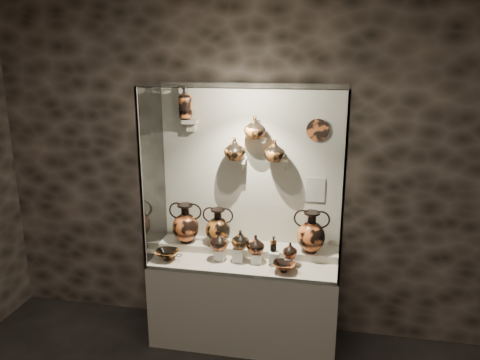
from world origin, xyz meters
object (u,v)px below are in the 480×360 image
amphora_right (311,232)px  kylix_left (167,254)px  jug_c (256,244)px  kylix_right (284,266)px  amphora_left (186,223)px  jug_e (290,250)px  jug_b (240,239)px  amphora_mid (218,226)px  ovoid_vase_c (275,151)px  lekythos_small (273,243)px  ovoid_vase_b (255,128)px  jug_a (219,241)px  ovoid_vase_a (235,149)px  lekythos_tall (185,101)px

amphora_right → kylix_left: (-1.28, -0.27, -0.21)m
jug_c → kylix_right: (0.27, -0.14, -0.12)m
amphora_left → kylix_right: size_ratio=1.52×
jug_c → kylix_left: bearing=178.8°
amphora_right → jug_e: (-0.17, -0.17, -0.12)m
jug_b → amphora_left: bearing=162.3°
amphora_mid → jug_b: (0.25, -0.19, -0.03)m
amphora_left → kylix_left: (-0.10, -0.28, -0.21)m
jug_e → ovoid_vase_c: 0.89m
amphora_right → ovoid_vase_c: 0.81m
lekythos_small → ovoid_vase_b: (-0.21, 0.23, 0.99)m
jug_e → ovoid_vase_b: ovoid_vase_b is taller
jug_a → jug_e: (0.64, 0.02, -0.04)m
ovoid_vase_a → amphora_left: bearing=-158.6°
kylix_right → ovoid_vase_a: size_ratio=1.24×
jug_b → ovoid_vase_b: (0.08, 0.24, 0.97)m
jug_b → jug_c: 0.14m
amphora_mid → jug_c: bearing=-6.9°
jug_a → amphora_left: bearing=171.2°
jug_c → lekythos_tall: lekythos_tall is taller
lekythos_small → ovoid_vase_b: bearing=151.3°
jug_b → ovoid_vase_b: ovoid_vase_b is taller
jug_e → kylix_left: size_ratio=0.49×
amphora_left → jug_a: amphora_left is taller
lekythos_small → ovoid_vase_b: ovoid_vase_b is taller
jug_b → ovoid_vase_c: (0.26, 0.24, 0.77)m
lekythos_tall → lekythos_small: bearing=0.2°
jug_a → kylix_right: 0.63m
jug_b → jug_e: size_ratio=1.25×
amphora_mid → jug_e: bearing=3.6°
jug_c → ovoid_vase_b: bearing=94.6°
amphora_mid → kylix_left: bearing=-126.8°
lekythos_tall → jug_e: bearing=2.5°
jug_a → lekythos_tall: 1.30m
amphora_mid → ovoid_vase_c: size_ratio=1.81×
amphora_right → lekythos_small: size_ratio=2.49×
amphora_mid → lekythos_small: amphora_mid is taller
jug_e → ovoid_vase_a: bearing=175.0°
jug_a → lekythos_tall: (-0.37, 0.27, 1.22)m
amphora_left → ovoid_vase_c: ovoid_vase_c is taller
amphora_left → jug_e: bearing=-16.3°
lekythos_small → jug_a: bearing=-160.1°
amphora_left → kylix_left: size_ratio=1.41×
amphora_mid → amphora_right: size_ratio=0.91×
jug_b → lekythos_small: size_ratio=1.07×
lekythos_small → lekythos_tall: 1.50m
jug_b → ovoid_vase_a: ovoid_vase_a is taller
jug_b → kylix_left: size_ratio=0.62×
amphora_left → amphora_right: size_ratio=0.99×
jug_a → kylix_left: jug_a is taller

